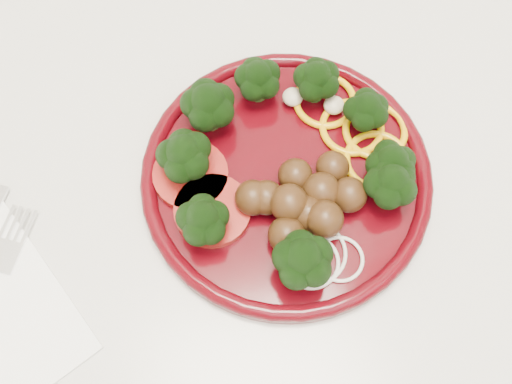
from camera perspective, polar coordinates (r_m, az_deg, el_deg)
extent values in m
cube|color=beige|center=(1.02, 7.65, -8.39)|extent=(2.40, 0.60, 0.87)
cube|color=silver|center=(0.60, 12.93, 2.78)|extent=(2.40, 0.60, 0.03)
cylinder|color=#3C0309|center=(0.55, 2.70, 1.13)|extent=(0.25, 0.25, 0.01)
torus|color=#3C0309|center=(0.55, 2.72, 1.39)|extent=(0.25, 0.25, 0.01)
sphere|color=#422710|center=(0.53, 3.51, 1.52)|extent=(0.03, 0.03, 0.03)
sphere|color=#422710|center=(0.52, -0.30, -0.49)|extent=(0.03, 0.03, 0.03)
sphere|color=#422710|center=(0.54, 6.83, 2.24)|extent=(0.03, 0.03, 0.03)
sphere|color=#422710|center=(0.52, 6.06, -2.65)|extent=(0.03, 0.03, 0.03)
sphere|color=#422710|center=(0.52, 2.92, -1.25)|extent=(0.03, 0.03, 0.03)
sphere|color=#422710|center=(0.51, 2.72, -3.82)|extent=(0.03, 0.03, 0.03)
sphere|color=#422710|center=(0.53, 5.81, 0.05)|extent=(0.03, 0.03, 0.03)
sphere|color=#422710|center=(0.53, 8.29, -0.23)|extent=(0.03, 0.03, 0.03)
sphere|color=#422710|center=(0.52, 4.63, -1.91)|extent=(0.03, 0.03, 0.03)
sphere|color=#422710|center=(0.52, 0.93, -0.47)|extent=(0.03, 0.03, 0.03)
torus|color=#E4A208|center=(0.57, 8.51, 5.72)|extent=(0.06, 0.06, 0.01)
torus|color=#E4A208|center=(0.56, 10.67, 2.77)|extent=(0.06, 0.06, 0.01)
torus|color=#E4A208|center=(0.58, 6.15, 8.07)|extent=(0.06, 0.06, 0.01)
torus|color=#E4A208|center=(0.57, 10.55, 5.38)|extent=(0.06, 0.06, 0.01)
cylinder|color=#720A07|center=(0.55, -5.83, 1.52)|extent=(0.06, 0.06, 0.01)
cylinder|color=#720A07|center=(0.53, -3.89, -1.67)|extent=(0.06, 0.06, 0.01)
torus|color=beige|center=(0.52, 4.89, -6.18)|extent=(0.05, 0.05, 0.00)
torus|color=beige|center=(0.52, 7.45, -5.92)|extent=(0.04, 0.04, 0.00)
torus|color=beige|center=(0.52, 5.14, -5.39)|extent=(0.05, 0.05, 0.00)
ellipsoid|color=#C6B793|center=(0.58, 3.28, 8.38)|extent=(0.02, 0.02, 0.01)
ellipsoid|color=#C6B793|center=(0.57, -3.08, 7.17)|extent=(0.02, 0.02, 0.01)
ellipsoid|color=#C6B793|center=(0.58, 6.92, 7.62)|extent=(0.02, 0.02, 0.01)
cube|color=silver|center=(0.57, -21.50, -5.31)|extent=(0.04, 0.04, 0.00)
cube|color=silver|center=(0.57, -19.56, -3.09)|extent=(0.02, 0.03, 0.00)
cube|color=silver|center=(0.57, -20.14, -2.91)|extent=(0.02, 0.03, 0.00)
cube|color=silver|center=(0.58, -20.71, -2.74)|extent=(0.02, 0.03, 0.00)
cube|color=silver|center=(0.58, -21.28, -2.57)|extent=(0.02, 0.03, 0.00)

